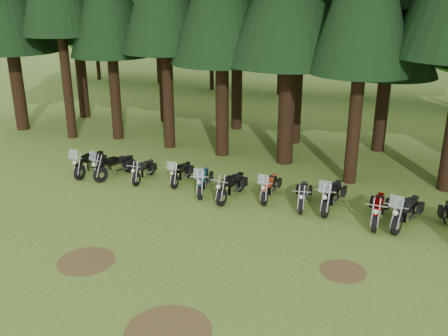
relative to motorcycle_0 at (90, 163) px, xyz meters
The scene contains 20 objects.
ground 8.90m from the motorcycle_0, 30.24° to the right, with size 120.00×120.00×0.00m, color #476822.
decid_0 25.87m from the motorcycle_0, 124.75° to the left, with size 8.00×7.78×10.00m.
decid_1 23.46m from the motorcycle_0, 111.32° to the left, with size 7.91×7.69×9.88m.
decid_2 20.97m from the motorcycle_0, 97.73° to the left, with size 6.72×6.53×8.40m.
decid_3 21.25m from the motorcycle_0, 81.83° to the left, with size 6.12×5.95×7.65m.
decid_4 24.04m from the motorcycle_0, 67.03° to the left, with size 5.93×5.76×7.41m.
dirt_patch_0 8.01m from the motorcycle_0, 54.16° to the right, with size 1.80×1.80×0.01m, color #4C3D1E.
dirt_patch_1 12.82m from the motorcycle_0, 18.09° to the right, with size 1.40×1.40×0.01m, color #4C3D1E.
dirt_patch_2 12.14m from the motorcycle_0, 44.33° to the right, with size 2.20×2.20×0.01m, color #4C3D1E.
motorcycle_0 is the anchor object (origin of this frame).
motorcycle_1 1.30m from the motorcycle_0, ahead, with size 0.97×2.33×1.48m.
motorcycle_2 2.69m from the motorcycle_0, ahead, with size 0.35×2.01×0.82m.
motorcycle_3 4.40m from the motorcycle_0, ahead, with size 0.42×2.05×1.29m.
motorcycle_4 5.68m from the motorcycle_0, ahead, with size 0.90×2.22×1.41m.
motorcycle_5 7.00m from the motorcycle_0, ahead, with size 0.39×2.34×0.95m.
motorcycle_6 8.44m from the motorcycle_0, ahead, with size 0.45×2.20×1.38m.
motorcycle_7 9.86m from the motorcycle_0, ahead, with size 0.47×2.08×0.85m.
motorcycle_8 10.95m from the motorcycle_0, ahead, with size 0.51×2.48×1.56m.
motorcycle_9 12.71m from the motorcycle_0, ahead, with size 0.33×2.31×0.94m.
motorcycle_10 13.65m from the motorcycle_0, ahead, with size 0.96×2.46×1.56m.
Camera 1 is at (6.23, -12.91, 8.03)m, focal length 40.00 mm.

